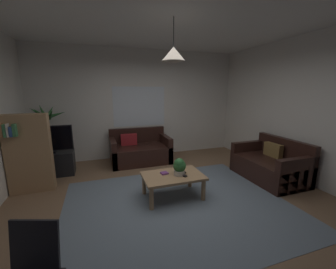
{
  "coord_description": "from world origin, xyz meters",
  "views": [
    {
      "loc": [
        -1.12,
        -3.0,
        1.8
      ],
      "look_at": [
        0.0,
        0.3,
        1.05
      ],
      "focal_mm": 22.33,
      "sensor_mm": 36.0,
      "label": 1
    }
  ],
  "objects_px": {
    "couch_right_side": "(270,166)",
    "book_on_table_0": "(164,173)",
    "tv_stand": "(52,164)",
    "remote_on_table_0": "(183,175)",
    "potted_palm_corner": "(49,141)",
    "bookshelf_corner": "(29,153)",
    "pendant_lamp": "(174,54)",
    "coffee_table": "(173,178)",
    "tv": "(48,139)",
    "couch_under_window": "(140,151)",
    "potted_plant_on_table": "(179,166)",
    "remote_on_table_1": "(181,172)"
  },
  "relations": [
    {
      "from": "pendant_lamp",
      "to": "book_on_table_0",
      "type": "bearing_deg",
      "value": 145.26
    },
    {
      "from": "book_on_table_0",
      "to": "potted_plant_on_table",
      "type": "height_order",
      "value": "potted_plant_on_table"
    },
    {
      "from": "couch_right_side",
      "to": "tv_stand",
      "type": "xyz_separation_m",
      "value": [
        -4.28,
        1.63,
        -0.02
      ]
    },
    {
      "from": "coffee_table",
      "to": "remote_on_table_1",
      "type": "relative_size",
      "value": 6.26
    },
    {
      "from": "coffee_table",
      "to": "book_on_table_0",
      "type": "xyz_separation_m",
      "value": [
        -0.12,
        0.09,
        0.08
      ]
    },
    {
      "from": "remote_on_table_1",
      "to": "potted_plant_on_table",
      "type": "distance_m",
      "value": 0.18
    },
    {
      "from": "coffee_table",
      "to": "bookshelf_corner",
      "type": "distance_m",
      "value": 2.56
    },
    {
      "from": "book_on_table_0",
      "to": "pendant_lamp",
      "type": "xyz_separation_m",
      "value": [
        0.12,
        -0.09,
        1.9
      ]
    },
    {
      "from": "couch_under_window",
      "to": "coffee_table",
      "type": "bearing_deg",
      "value": -84.98
    },
    {
      "from": "couch_right_side",
      "to": "remote_on_table_1",
      "type": "xyz_separation_m",
      "value": [
        -1.98,
        -0.03,
        0.14
      ]
    },
    {
      "from": "couch_under_window",
      "to": "potted_palm_corner",
      "type": "distance_m",
      "value": 2.08
    },
    {
      "from": "book_on_table_0",
      "to": "remote_on_table_1",
      "type": "relative_size",
      "value": 0.72
    },
    {
      "from": "couch_under_window",
      "to": "pendant_lamp",
      "type": "bearing_deg",
      "value": -84.98
    },
    {
      "from": "couch_under_window",
      "to": "remote_on_table_1",
      "type": "xyz_separation_m",
      "value": [
        0.35,
        -1.91,
        0.14
      ]
    },
    {
      "from": "tv_stand",
      "to": "potted_palm_corner",
      "type": "xyz_separation_m",
      "value": [
        -0.07,
        0.42,
        0.41
      ]
    },
    {
      "from": "potted_palm_corner",
      "to": "bookshelf_corner",
      "type": "bearing_deg",
      "value": -95.67
    },
    {
      "from": "couch_under_window",
      "to": "book_on_table_0",
      "type": "distance_m",
      "value": 1.89
    },
    {
      "from": "book_on_table_0",
      "to": "tv",
      "type": "height_order",
      "value": "tv"
    },
    {
      "from": "couch_right_side",
      "to": "potted_palm_corner",
      "type": "height_order",
      "value": "potted_palm_corner"
    },
    {
      "from": "couch_right_side",
      "to": "remote_on_table_0",
      "type": "distance_m",
      "value": 2.03
    },
    {
      "from": "remote_on_table_1",
      "to": "tv",
      "type": "xyz_separation_m",
      "value": [
        -2.31,
        1.64,
        0.38
      ]
    },
    {
      "from": "book_on_table_0",
      "to": "remote_on_table_0",
      "type": "bearing_deg",
      "value": -33.45
    },
    {
      "from": "bookshelf_corner",
      "to": "pendant_lamp",
      "type": "height_order",
      "value": "pendant_lamp"
    },
    {
      "from": "remote_on_table_1",
      "to": "potted_palm_corner",
      "type": "distance_m",
      "value": 3.18
    },
    {
      "from": "couch_right_side",
      "to": "remote_on_table_1",
      "type": "distance_m",
      "value": 1.98
    },
    {
      "from": "couch_right_side",
      "to": "bookshelf_corner",
      "type": "xyz_separation_m",
      "value": [
        -4.47,
        0.93,
        0.44
      ]
    },
    {
      "from": "book_on_table_0",
      "to": "pendant_lamp",
      "type": "height_order",
      "value": "pendant_lamp"
    },
    {
      "from": "potted_plant_on_table",
      "to": "tv",
      "type": "distance_m",
      "value": 2.83
    },
    {
      "from": "couch_right_side",
      "to": "potted_palm_corner",
      "type": "relative_size",
      "value": 0.9
    },
    {
      "from": "pendant_lamp",
      "to": "tv_stand",
      "type": "bearing_deg",
      "value": 141.08
    },
    {
      "from": "potted_plant_on_table",
      "to": "book_on_table_0",
      "type": "bearing_deg",
      "value": 152.85
    },
    {
      "from": "coffee_table",
      "to": "tv_stand",
      "type": "bearing_deg",
      "value": 141.08
    },
    {
      "from": "couch_right_side",
      "to": "tv",
      "type": "distance_m",
      "value": 4.61
    },
    {
      "from": "remote_on_table_0",
      "to": "tv_stand",
      "type": "xyz_separation_m",
      "value": [
        -2.27,
        1.81,
        -0.16
      ]
    },
    {
      "from": "couch_right_side",
      "to": "book_on_table_0",
      "type": "xyz_separation_m",
      "value": [
        -2.28,
        -0.0,
        0.14
      ]
    },
    {
      "from": "remote_on_table_0",
      "to": "bookshelf_corner",
      "type": "height_order",
      "value": "bookshelf_corner"
    },
    {
      "from": "tv_stand",
      "to": "coffee_table",
      "type": "bearing_deg",
      "value": -38.92
    },
    {
      "from": "couch_right_side",
      "to": "bookshelf_corner",
      "type": "bearing_deg",
      "value": -101.81
    },
    {
      "from": "bookshelf_corner",
      "to": "couch_right_side",
      "type": "bearing_deg",
      "value": -11.81
    },
    {
      "from": "book_on_table_0",
      "to": "bookshelf_corner",
      "type": "xyz_separation_m",
      "value": [
        -2.19,
        0.93,
        0.3
      ]
    },
    {
      "from": "bookshelf_corner",
      "to": "tv",
      "type": "bearing_deg",
      "value": 74.68
    },
    {
      "from": "book_on_table_0",
      "to": "tv",
      "type": "relative_size",
      "value": 0.12
    },
    {
      "from": "remote_on_table_1",
      "to": "bookshelf_corner",
      "type": "bearing_deg",
      "value": 127.97
    },
    {
      "from": "bookshelf_corner",
      "to": "pendant_lamp",
      "type": "xyz_separation_m",
      "value": [
        2.32,
        -1.02,
        1.61
      ]
    },
    {
      "from": "coffee_table",
      "to": "pendant_lamp",
      "type": "bearing_deg",
      "value": -148.39
    },
    {
      "from": "couch_right_side",
      "to": "remote_on_table_0",
      "type": "xyz_separation_m",
      "value": [
        -2.01,
        -0.18,
        0.14
      ]
    },
    {
      "from": "tv_stand",
      "to": "couch_right_side",
      "type": "bearing_deg",
      "value": -20.87
    },
    {
      "from": "coffee_table",
      "to": "remote_on_table_1",
      "type": "bearing_deg",
      "value": 17.06
    },
    {
      "from": "tv",
      "to": "potted_palm_corner",
      "type": "distance_m",
      "value": 0.47
    },
    {
      "from": "remote_on_table_1",
      "to": "pendant_lamp",
      "type": "relative_size",
      "value": 0.26
    }
  ]
}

